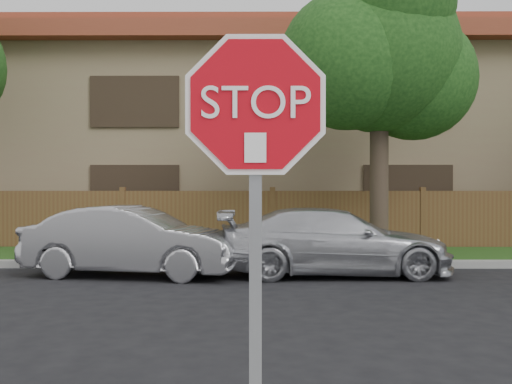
{
  "coord_description": "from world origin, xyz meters",
  "views": [
    {
      "loc": [
        -0.36,
        -4.54,
        1.74
      ],
      "look_at": [
        -0.37,
        -0.9,
        1.7
      ],
      "focal_mm": 42.0,
      "sensor_mm": 36.0,
      "label": 1
    }
  ],
  "objects": [
    {
      "name": "tree_mid",
      "position": [
        2.52,
        9.57,
        4.87
      ],
      "size": [
        4.8,
        3.9,
        7.35
      ],
      "color": "#382B21",
      "rests_on": "ground"
    },
    {
      "name": "stop_sign",
      "position": [
        -0.37,
        -1.48,
        1.83
      ],
      "size": [
        1.01,
        0.13,
        2.55
      ],
      "color": "gray",
      "rests_on": "sidewalk_near"
    },
    {
      "name": "far_curb",
      "position": [
        0.0,
        8.15,
        0.07
      ],
      "size": [
        70.0,
        0.3,
        0.15
      ],
      "primitive_type": "cube",
      "color": "gray",
      "rests_on": "ground"
    },
    {
      "name": "sedan_right",
      "position": [
        1.1,
        7.02,
        0.65
      ],
      "size": [
        4.53,
        1.91,
        1.3
      ],
      "primitive_type": "imported",
      "rotation": [
        0.0,
        0.0,
        1.59
      ],
      "color": "silver",
      "rests_on": "ground"
    },
    {
      "name": "grass_strip",
      "position": [
        0.0,
        9.8,
        0.06
      ],
      "size": [
        70.0,
        3.0,
        0.12
      ],
      "primitive_type": "cube",
      "color": "#1E4714",
      "rests_on": "ground"
    },
    {
      "name": "apartment_building",
      "position": [
        0.0,
        17.0,
        3.53
      ],
      "size": [
        35.2,
        9.2,
        7.2
      ],
      "color": "#92795B",
      "rests_on": "ground"
    },
    {
      "name": "sedan_left",
      "position": [
        -2.78,
        6.9,
        0.67
      ],
      "size": [
        4.27,
        2.08,
        1.35
      ],
      "primitive_type": "imported",
      "rotation": [
        0.0,
        0.0,
        1.4
      ],
      "color": "#A3A2A7",
      "rests_on": "ground"
    },
    {
      "name": "fence",
      "position": [
        0.0,
        11.4,
        0.8
      ],
      "size": [
        70.0,
        0.12,
        1.6
      ],
      "primitive_type": "cube",
      "color": "brown",
      "rests_on": "ground"
    }
  ]
}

